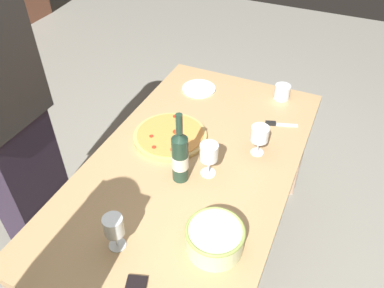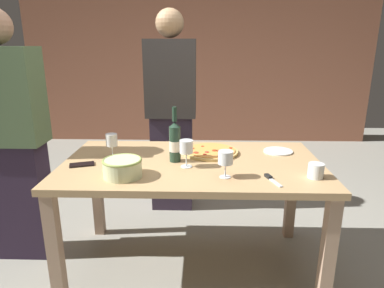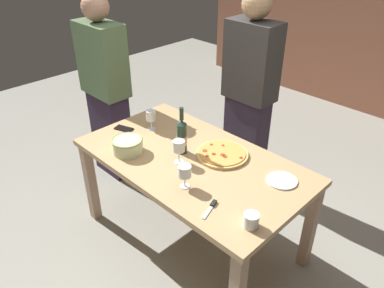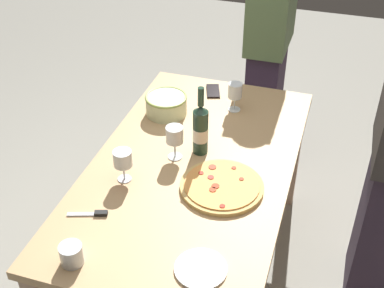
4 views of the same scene
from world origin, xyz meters
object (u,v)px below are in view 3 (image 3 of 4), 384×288
pizza (222,154)px  serving_bowl (128,145)px  side_plate (282,180)px  wine_bottle (182,136)px  pizza_knife (211,207)px  cup_amber (251,220)px  person_host (249,95)px  wine_glass_by_bottle (179,147)px  wine_glass_far_left (185,172)px  wine_glass_near_pizza (151,116)px  dining_table (192,169)px  person_guest_left (106,91)px  cell_phone (124,129)px

pizza → serving_bowl: serving_bowl is taller
serving_bowl → side_plate: size_ratio=1.13×
wine_bottle → pizza_knife: wine_bottle is taller
wine_bottle → cup_amber: (0.79, -0.25, -0.09)m
wine_bottle → cup_amber: wine_bottle is taller
wine_bottle → serving_bowl: bearing=-135.4°
cup_amber → person_host: size_ratio=0.05×
wine_glass_by_bottle → wine_glass_far_left: (0.22, -0.16, -0.01)m
wine_glass_near_pizza → cup_amber: wine_glass_near_pizza is taller
dining_table → person_guest_left: size_ratio=0.96×
wine_glass_by_bottle → person_host: person_host is taller
person_host → person_guest_left: person_host is taller
wine_glass_by_bottle → person_host: bearing=100.1°
pizza → wine_glass_near_pizza: wine_glass_near_pizza is taller
pizza → cup_amber: 0.70m
pizza_knife → person_guest_left: bearing=166.1°
pizza → wine_bottle: size_ratio=1.05×
pizza → person_guest_left: 1.32m
pizza → person_host: size_ratio=0.21×
side_plate → pizza_knife: (-0.14, -0.50, 0.00)m
cup_amber → person_guest_left: 1.92m
wine_bottle → wine_glass_near_pizza: bearing=171.1°
side_plate → cell_phone: same height
wine_glass_by_bottle → side_plate: wine_glass_by_bottle is taller
pizza → pizza_knife: (0.31, -0.45, -0.01)m
dining_table → person_guest_left: (-1.20, 0.12, 0.19)m
wine_glass_far_left → pizza_knife: size_ratio=0.92×
cell_phone → person_guest_left: person_guest_left is taller
cup_amber → person_guest_left: bearing=169.0°
wine_bottle → side_plate: bearing=16.9°
cup_amber → pizza_knife: bearing=-170.8°
wine_glass_by_bottle → cell_phone: bearing=179.4°
dining_table → wine_glass_far_left: 0.37m
cup_amber → pizza: bearing=143.7°
wine_bottle → wine_glass_far_left: bearing=-41.2°
serving_bowl → wine_glass_near_pizza: bearing=113.1°
wine_glass_far_left → pizza_knife: bearing=-7.2°
wine_glass_by_bottle → cup_amber: 0.74m
serving_bowl → person_host: bearing=81.5°
dining_table → person_guest_left: 1.22m
wine_glass_by_bottle → pizza_knife: 0.52m
wine_glass_near_pizza → person_guest_left: person_guest_left is taller
pizza → person_guest_left: (-1.32, -0.05, 0.08)m
cell_phone → side_plate: bearing=-94.8°
serving_bowl → person_host: 1.16m
wine_glass_near_pizza → dining_table: bearing=-7.9°
wine_glass_near_pizza → cup_amber: (1.20, -0.31, -0.07)m
side_plate → wine_glass_near_pizza: bearing=-172.5°
cup_amber → person_host: 1.44m
person_host → dining_table: bearing=0.0°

